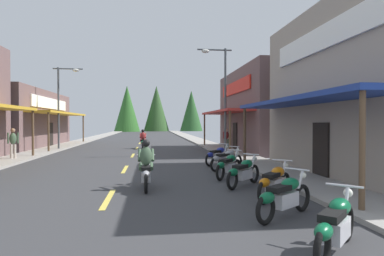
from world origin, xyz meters
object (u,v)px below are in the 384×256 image
Objects in this scene: streetlamp_right at (220,87)px; rider_cruising_trailing at (143,141)px; streetlamp_left at (63,96)px; pedestrian_waiting at (13,142)px; motorcycle_parked_right_3 at (243,172)px; pedestrian_by_shop at (227,137)px; motorcycle_parked_right_1 at (285,196)px; motorcycle_parked_right_4 at (229,165)px; motorcycle_parked_right_2 at (275,181)px; rider_cruising_lead at (146,168)px; motorcycle_parked_right_6 at (218,155)px; motorcycle_parked_right_0 at (336,224)px; motorcycle_parked_right_5 at (226,159)px.

streetlamp_right reaches higher than rider_cruising_trailing.
streetlamp_left is 3.54× the size of pedestrian_waiting.
streetlamp_left is at bearing 75.91° from motorcycle_parked_right_3.
rider_cruising_trailing is 1.34× the size of pedestrian_by_shop.
motorcycle_parked_right_3 is at bearing 52.30° from motorcycle_parked_right_1.
motorcycle_parked_right_4 is at bearing 53.76° from motorcycle_parked_right_1.
motorcycle_parked_right_2 is 17.06m from pedestrian_by_shop.
pedestrian_waiting is at bearing 94.04° from motorcycle_parked_right_4.
streetlamp_right is at bearing 63.59° from pedestrian_waiting.
motorcycle_parked_right_3 is at bearing 54.26° from motorcycle_parked_right_2.
motorcycle_parked_right_3 is 13.83m from pedestrian_waiting.
pedestrian_waiting is (-6.95, -7.44, 0.39)m from rider_cruising_trailing.
motorcycle_parked_right_2 is at bearing -94.89° from streetlamp_right.
streetlamp_left is 2.95× the size of rider_cruising_lead.
motorcycle_parked_right_0 is at bearing -136.00° from motorcycle_parked_right_6.
rider_cruising_lead is at bearing -14.69° from pedestrian_by_shop.
motorcycle_parked_right_5 is at bearing -133.89° from motorcycle_parked_right_6.
motorcycle_parked_right_5 is (0.40, 9.29, 0.00)m from motorcycle_parked_right_0.
streetlamp_right is at bearing 38.63° from motorcycle_parked_right_2.
rider_cruising_trailing is (-0.51, 16.24, 0.00)m from rider_cruising_lead.
pedestrian_waiting is (-10.63, 8.83, 0.56)m from motorcycle_parked_right_3.
motorcycle_parked_right_6 is at bearing 53.18° from motorcycle_parked_right_5.
pedestrian_waiting is at bearing 39.65° from rider_cruising_lead.
rider_cruising_trailing is at bearing 5.66° from streetlamp_left.
streetlamp_right is 4.23× the size of motorcycle_parked_right_6.
motorcycle_parked_right_2 is 1.01× the size of motorcycle_parked_right_3.
motorcycle_parked_right_3 is at bearing 43.55° from motorcycle_parked_right_0.
motorcycle_parked_right_5 is (0.38, 7.26, 0.00)m from motorcycle_parked_right_1.
motorcycle_parked_right_0 is 0.74× the size of rider_cruising_lead.
pedestrian_by_shop is at bearing 36.25° from motorcycle_parked_right_0.
pedestrian_waiting is at bearing 89.34° from motorcycle_parked_right_2.
motorcycle_parked_right_0 is 0.89× the size of motorcycle_parked_right_1.
rider_cruising_lead is 16.24m from rider_cruising_trailing.
streetlamp_left is 12.42m from streetlamp_right.
pedestrian_waiting is (-11.99, -1.20, -3.34)m from streetlamp_right.
pedestrian_by_shop reaches higher than motorcycle_parked_right_5.
streetlamp_left reaches higher than motorcycle_parked_right_0.
motorcycle_parked_right_2 is (0.45, 1.73, 0.00)m from motorcycle_parked_right_1.
motorcycle_parked_right_1 and motorcycle_parked_right_3 have the same top height.
motorcycle_parked_right_5 is 13.19m from rider_cruising_trailing.
motorcycle_parked_right_0 is at bearing -143.43° from motorcycle_parked_right_2.
motorcycle_parked_right_2 is (10.05, -17.51, -3.63)m from streetlamp_left.
rider_cruising_lead is at bearing -166.20° from motorcycle_parked_right_6.
motorcycle_parked_right_3 is at bearing -97.74° from streetlamp_right.
pedestrian_by_shop reaches higher than motorcycle_parked_right_6.
pedestrian_by_shop reaches higher than motorcycle_parked_right_4.
streetlamp_right reaches higher than motorcycle_parked_right_4.
rider_cruising_trailing is (-3.59, 14.56, 0.17)m from motorcycle_parked_right_4.
streetlamp_right reaches higher than motorcycle_parked_right_2.
motorcycle_parked_right_4 is at bearing -165.34° from rider_cruising_trailing.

